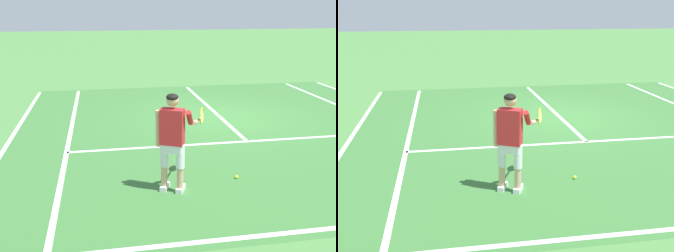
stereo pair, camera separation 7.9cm
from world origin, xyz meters
TOP-DOWN VIEW (x-y plane):
  - ground_plane at (0.00, 0.00)m, footprint 80.00×80.00m
  - court_inner_surface at (0.00, -0.86)m, footprint 10.98×10.57m
  - line_service at (0.00, -2.18)m, footprint 8.23×0.10m
  - line_centre_service at (0.00, 1.02)m, footprint 0.10×6.40m
  - line_singles_left at (-4.12, -0.86)m, footprint 0.10×10.17m
  - line_doubles_left at (-5.49, -0.86)m, footprint 0.10×10.17m
  - tennis_player at (-2.18, -4.36)m, footprint 1.00×0.95m
  - tennis_ball_near_feet at (-0.94, -4.09)m, footprint 0.07×0.07m

SIDE VIEW (x-z plane):
  - ground_plane at x=0.00m, z-range 0.00..0.00m
  - court_inner_surface at x=0.00m, z-range 0.00..0.00m
  - line_service at x=0.00m, z-range 0.00..0.01m
  - line_centre_service at x=0.00m, z-range 0.00..0.01m
  - line_singles_left at x=-4.12m, z-range 0.00..0.01m
  - line_doubles_left at x=-5.49m, z-range 0.00..0.01m
  - tennis_ball_near_feet at x=-0.94m, z-range 0.00..0.07m
  - tennis_player at x=-2.18m, z-range 0.13..1.85m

